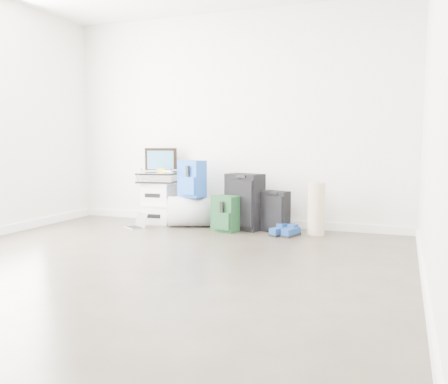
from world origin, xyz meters
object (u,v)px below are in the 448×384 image
at_px(briefcase, 158,178).
at_px(carry_on, 275,211).
at_px(duffel_bag, 193,211).
at_px(laptop, 137,224).
at_px(boxes_stack, 158,203).
at_px(large_suitcase, 244,202).

bearing_deg(briefcase, carry_on, -10.50).
bearing_deg(duffel_bag, laptop, -169.42).
distance_m(boxes_stack, laptop, 0.46).
distance_m(boxes_stack, duffel_bag, 0.53).
bearing_deg(boxes_stack, briefcase, -5.39).
height_order(briefcase, duffel_bag, briefcase).
distance_m(duffel_bag, carry_on, 1.08).
xyz_separation_m(boxes_stack, duffel_bag, (0.52, -0.04, -0.08)).
xyz_separation_m(carry_on, laptop, (-1.68, -0.36, -0.20)).
height_order(briefcase, carry_on, briefcase).
relative_size(duffel_bag, carry_on, 1.26).
height_order(boxes_stack, laptop, boxes_stack).
relative_size(boxes_stack, large_suitcase, 0.78).
height_order(boxes_stack, large_suitcase, large_suitcase).
height_order(large_suitcase, carry_on, large_suitcase).
height_order(briefcase, large_suitcase, large_suitcase).
relative_size(duffel_bag, laptop, 1.87).
bearing_deg(large_suitcase, carry_on, 17.35).
bearing_deg(large_suitcase, boxes_stack, -162.44).
xyz_separation_m(large_suitcase, laptop, (-1.28, -0.37, -0.30)).
relative_size(large_suitcase, carry_on, 1.40).
xyz_separation_m(boxes_stack, laptop, (-0.08, -0.39, -0.22)).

